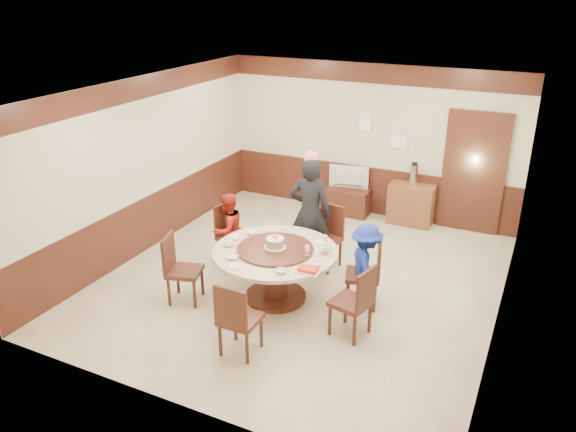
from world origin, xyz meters
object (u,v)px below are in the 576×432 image
at_px(birthday_cake, 275,243).
at_px(shrimp_platter, 308,270).
at_px(person_blue, 366,265).
at_px(television, 348,178).
at_px(tv_stand, 347,201).
at_px(side_cabinet, 411,204).
at_px(banquet_table, 275,264).
at_px(thermos, 414,175).
at_px(person_standing, 310,213).
at_px(person_red, 228,230).

relative_size(birthday_cake, shrimp_platter, 1.01).
height_order(person_blue, television, person_blue).
relative_size(person_blue, tv_stand, 1.39).
xyz_separation_m(television, side_cabinet, (1.21, 0.03, -0.34)).
relative_size(banquet_table, thermos, 4.49).
relative_size(person_standing, thermos, 4.64).
relative_size(person_blue, shrimp_platter, 3.94).
relative_size(birthday_cake, tv_stand, 0.36).
bearing_deg(person_standing, side_cabinet, -122.58).
bearing_deg(side_cabinet, tv_stand, -178.58).
relative_size(side_cabinet, thermos, 2.11).
height_order(person_red, shrimp_platter, person_red).
xyz_separation_m(person_standing, television, (-0.21, 2.26, -0.17)).
xyz_separation_m(banquet_table, shrimp_platter, (0.66, -0.38, 0.24)).
bearing_deg(television, person_blue, 104.82).
relative_size(banquet_table, birthday_cake, 5.65).
distance_m(person_standing, person_blue, 1.38).
xyz_separation_m(banquet_table, birthday_cake, (-0.01, 0.02, 0.32)).
distance_m(banquet_table, birthday_cake, 0.32).
height_order(person_standing, shrimp_platter, person_standing).
xyz_separation_m(tv_stand, thermos, (1.22, 0.03, 0.69)).
bearing_deg(person_standing, shrimp_platter, 103.81).
relative_size(person_blue, television, 1.58).
xyz_separation_m(person_standing, shrimp_platter, (0.63, -1.50, -0.10)).
distance_m(birthday_cake, side_cabinet, 3.59).
xyz_separation_m(person_standing, side_cabinet, (1.00, 2.29, -0.51)).
relative_size(tv_stand, side_cabinet, 1.06).
relative_size(person_red, shrimp_platter, 3.89).
xyz_separation_m(person_standing, person_red, (-1.16, -0.50, -0.30)).
height_order(banquet_table, person_red, person_red).
bearing_deg(tv_stand, birthday_cake, -86.98).
height_order(banquet_table, television, television).
bearing_deg(birthday_cake, shrimp_platter, -30.79).
relative_size(person_red, side_cabinet, 1.46).
xyz_separation_m(banquet_table, television, (-0.19, 3.39, 0.18)).
distance_m(shrimp_platter, tv_stand, 3.90).
height_order(person_blue, tv_stand, person_blue).
xyz_separation_m(person_red, shrimp_platter, (1.79, -1.00, 0.19)).
height_order(person_standing, person_red, person_standing).
bearing_deg(side_cabinet, banquet_table, -106.70).
height_order(shrimp_platter, tv_stand, shrimp_platter).
bearing_deg(person_blue, birthday_cake, 73.71).
bearing_deg(person_blue, person_standing, 23.13).
height_order(tv_stand, television, television).
height_order(person_red, birthday_cake, person_red).
distance_m(person_blue, shrimp_platter, 0.95).
bearing_deg(television, side_cabinet, 171.90).
height_order(television, thermos, thermos).
xyz_separation_m(person_red, tv_stand, (0.94, 2.77, -0.33)).
bearing_deg(person_red, shrimp_platter, 76.98).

